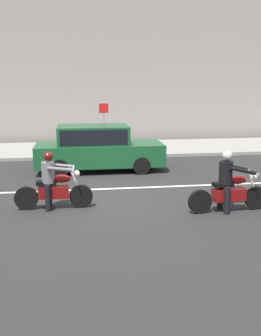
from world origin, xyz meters
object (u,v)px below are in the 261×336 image
object	(u,v)px
motorcycle_with_rider_gray	(53,185)
parked_sedan_forest_green	(97,148)
motorcycle_with_rider_black_leather	(229,187)
street_sign_post	(104,121)

from	to	relation	value
motorcycle_with_rider_gray	parked_sedan_forest_green	distance (m)	4.58
motorcycle_with_rider_black_leather	street_sign_post	bearing A→B (deg)	105.46
motorcycle_with_rider_gray	parked_sedan_forest_green	size ratio (longest dim) A/B	0.43
motorcycle_with_rider_black_leather	street_sign_post	world-z (taller)	street_sign_post
parked_sedan_forest_green	street_sign_post	world-z (taller)	street_sign_post
motorcycle_with_rider_black_leather	parked_sedan_forest_green	size ratio (longest dim) A/B	0.46
motorcycle_with_rider_gray	parked_sedan_forest_green	bearing A→B (deg)	72.00
motorcycle_with_rider_gray	street_sign_post	size ratio (longest dim) A/B	0.93
motorcycle_with_rider_black_leather	parked_sedan_forest_green	world-z (taller)	parked_sedan_forest_green
street_sign_post	motorcycle_with_rider_gray	bearing A→B (deg)	-103.26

